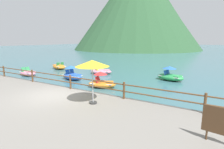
# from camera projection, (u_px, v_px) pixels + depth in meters

# --- Properties ---
(ground_plane) EXTENTS (200.00, 200.00, 0.00)m
(ground_plane) POSITION_uv_depth(u_px,v_px,m) (178.00, 54.00, 44.33)
(ground_plane) COLOR #3D6B75
(promenade_dock) EXTENTS (28.00, 8.00, 0.40)m
(promenade_dock) POSITION_uv_depth(u_px,v_px,m) (17.00, 111.00, 8.56)
(promenade_dock) COLOR gray
(promenade_dock) RESTS_ON ground
(dock_railing) EXTENTS (23.92, 0.12, 0.95)m
(dock_railing) POSITION_uv_depth(u_px,v_px,m) (70.00, 80.00, 11.58)
(dock_railing) COLOR brown
(dock_railing) RESTS_ON promenade_dock
(sign_board) EXTENTS (1.17, 0.21, 1.19)m
(sign_board) POSITION_uv_depth(u_px,v_px,m) (223.00, 122.00, 5.36)
(sign_board) COLOR beige
(sign_board) RESTS_ON promenade_dock
(beach_umbrella) EXTENTS (1.70, 1.70, 2.24)m
(beach_umbrella) POSITION_uv_depth(u_px,v_px,m) (92.00, 64.00, 8.62)
(beach_umbrella) COLOR #B2B2B7
(beach_umbrella) RESTS_ON promenade_dock
(pedal_boat_0) EXTENTS (2.73, 2.06, 0.89)m
(pedal_boat_0) POSITION_uv_depth(u_px,v_px,m) (59.00, 67.00, 22.08)
(pedal_boat_0) COLOR orange
(pedal_boat_0) RESTS_ON ground
(pedal_boat_1) EXTENTS (2.46, 1.59, 1.28)m
(pedal_boat_1) POSITION_uv_depth(u_px,v_px,m) (72.00, 75.00, 16.18)
(pedal_boat_1) COLOR blue
(pedal_boat_1) RESTS_ON ground
(pedal_boat_2) EXTENTS (2.59, 1.97, 0.84)m
(pedal_boat_2) POSITION_uv_depth(u_px,v_px,m) (101.00, 71.00, 18.88)
(pedal_boat_2) COLOR pink
(pedal_boat_2) RESTS_ON ground
(pedal_boat_3) EXTENTS (2.66, 1.81, 1.28)m
(pedal_boat_3) POSITION_uv_depth(u_px,v_px,m) (170.00, 76.00, 15.82)
(pedal_boat_3) COLOR green
(pedal_boat_3) RESTS_ON ground
(pedal_boat_4) EXTENTS (2.15, 1.20, 0.85)m
(pedal_boat_4) POSITION_uv_depth(u_px,v_px,m) (28.00, 73.00, 17.94)
(pedal_boat_4) COLOR pink
(pedal_boat_4) RESTS_ON ground
(pedal_boat_5) EXTENTS (2.39, 1.75, 1.24)m
(pedal_boat_5) POSITION_uv_depth(u_px,v_px,m) (102.00, 82.00, 13.42)
(pedal_boat_5) COLOR orange
(pedal_boat_5) RESTS_ON ground
(cliff_headland) EXTENTS (47.99, 47.99, 32.53)m
(cliff_headland) POSITION_uv_depth(u_px,v_px,m) (141.00, 9.00, 66.74)
(cliff_headland) COLOR #2D5633
(cliff_headland) RESTS_ON ground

